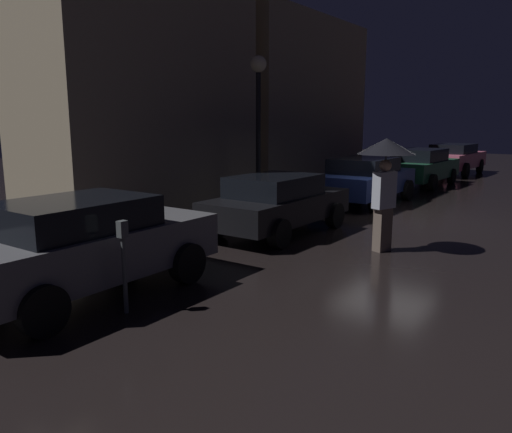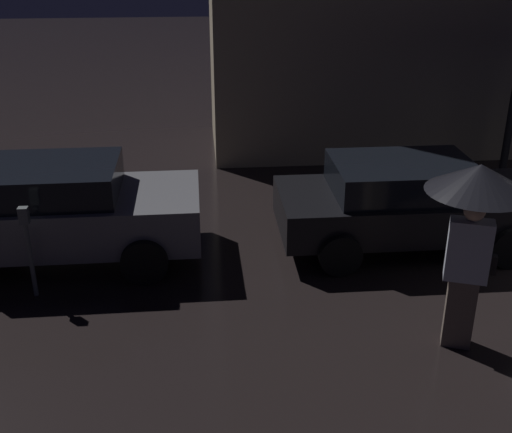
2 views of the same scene
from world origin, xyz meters
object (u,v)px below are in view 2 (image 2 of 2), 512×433
pedestrian_with_umbrella (476,206)px  parking_meter (28,242)px  parked_car_black (408,202)px  parked_car_grey (56,210)px

pedestrian_with_umbrella → parking_meter: (-5.11, 1.54, -0.96)m
parked_car_black → pedestrian_with_umbrella: size_ratio=1.78×
parked_car_grey → parked_car_black: parked_car_grey is taller
parking_meter → pedestrian_with_umbrella: bearing=-16.7°
parked_car_grey → pedestrian_with_umbrella: 5.68m
parked_car_grey → parking_meter: bearing=-98.2°
parked_car_grey → parking_meter: size_ratio=3.19×
parking_meter → parked_car_grey: bearing=82.2°
parked_car_black → parking_meter: 5.39m
parked_car_grey → parking_meter: (-0.14, -1.05, 0.02)m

